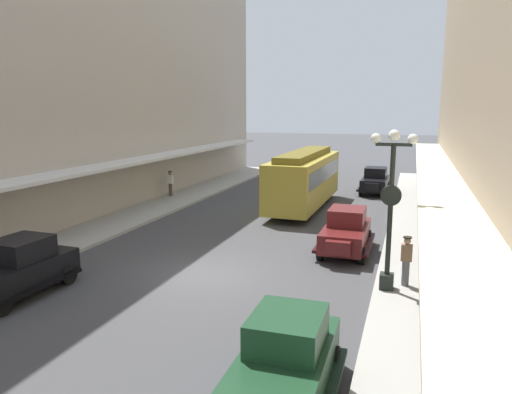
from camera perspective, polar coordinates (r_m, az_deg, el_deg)
The scene contains 14 objects.
ground_plane at distance 17.53m, azimuth -6.28°, elevation -9.25°, with size 200.00×200.00×0.00m, color #424244.
sidewalk_left at distance 21.61m, azimuth -24.79°, elevation -6.13°, with size 3.00×60.00×0.15m, color #A8A59E.
sidewalk_right at distance 16.07m, azimuth 19.38°, elevation -11.41°, with size 3.00×60.00×0.15m, color #A8A59E.
parked_car_0 at distance 17.10m, azimuth -26.93°, elevation -7.55°, with size 2.25×4.30×1.84m.
parked_car_1 at distance 34.54m, azimuth 14.19°, elevation 1.97°, with size 2.20×4.28×1.84m.
parked_car_2 at distance 20.10m, azimuth 10.83°, elevation -3.96°, with size 2.14×4.26×1.84m.
parked_car_3 at distance 10.08m, azimuth 3.48°, elevation -19.08°, with size 2.19×4.28×1.84m.
streetcar at distance 28.45m, azimuth 5.87°, elevation 2.40°, with size 2.62×9.63×3.46m.
lamp_post_with_clock at distance 15.50m, azimuth 15.96°, elevation -0.77°, with size 1.42×0.44×5.16m.
fire_hydrant at distance 19.90m, azimuth -24.75°, elevation -6.06°, with size 0.24×0.24×0.82m.
pedestrian_1 at distance 26.89m, azimuth 19.56°, elevation -0.56°, with size 0.36×0.28×1.67m.
pedestrian_2 at distance 32.20m, azimuth -10.32°, elevation 1.64°, with size 0.36×0.28×1.67m.
pedestrian_3 at distance 16.46m, azimuth 17.69°, elevation -7.31°, with size 0.36×0.28×1.67m.
pedestrian_4 at distance 20.12m, azimuth 19.59°, elevation -4.18°, with size 0.36×0.28×1.67m.
Camera 1 is at (6.96, -14.95, 5.93)m, focal length 33.10 mm.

